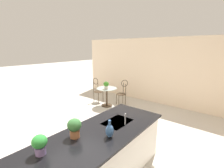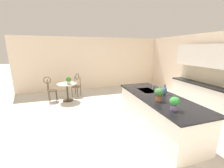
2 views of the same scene
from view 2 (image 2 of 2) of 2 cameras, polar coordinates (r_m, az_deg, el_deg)
The scene contains 13 objects.
ground_plane at distance 4.19m, azimuth 4.48°, elevation -16.63°, with size 40.00×40.00×0.00m, color beige.
wall_left_window at distance 7.76m, azimuth -7.04°, elevation 8.17°, with size 0.12×7.80×2.70m, color beige.
kitchen_island at distance 4.11m, azimuth 17.49°, elevation -10.61°, with size 2.80×1.06×0.92m.
back_counter_run at distance 6.12m, azimuth 32.25°, elevation -3.72°, with size 2.44×0.64×1.52m.
upper_cabinet_run at distance 5.88m, azimuth 33.88°, elevation 9.45°, with size 2.40×0.36×0.76m.
bistro_table at distance 6.17m, azimuth -17.46°, elevation -2.46°, with size 0.80×0.80×0.74m.
chair_near_window at distance 6.62m, azimuth -13.99°, elevation -0.00°, with size 0.53×0.53×1.04m.
chair_by_island at distance 6.31m, azimuth -23.41°, elevation -1.45°, with size 0.38×0.48×1.04m.
sink_faucet at distance 4.45m, azimuth 15.98°, elevation -0.87°, with size 0.02×0.02×0.22m, color #B2B5BA.
potted_plant_on_table at distance 5.95m, azimuth -17.04°, elevation 1.54°, with size 0.21×0.21×0.29m.
potted_plant_counter_near at distance 3.55m, azimuth 18.33°, elevation -3.65°, with size 0.22×0.22×0.31m.
potted_plant_counter_far at distance 3.14m, azimuth 23.81°, elevation -6.84°, with size 0.20×0.20×0.28m.
vase_on_counter at distance 4.08m, azimuth 20.31°, elevation -2.53°, with size 0.13×0.13×0.29m.
Camera 2 is at (3.34, -1.36, 2.14)m, focal length 22.80 mm.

